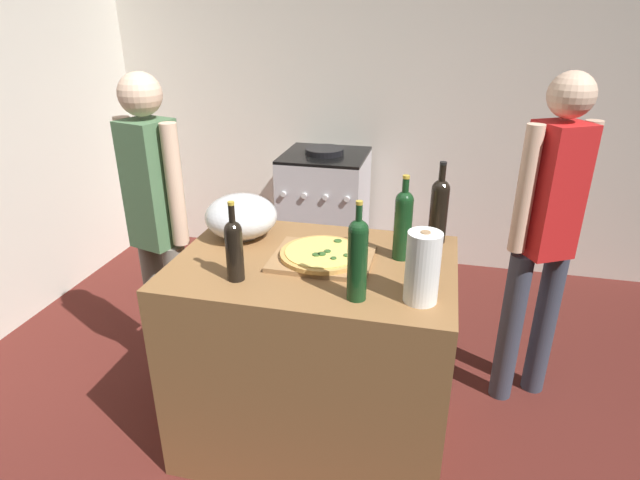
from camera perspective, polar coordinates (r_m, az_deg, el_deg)
The scene contains 14 objects.
ground_plane at distance 3.09m, azimuth 1.97°, elevation -12.69°, with size 4.66×3.38×0.02m, color #511E19.
kitchen_wall_rear at distance 3.95m, azimuth 6.63°, elevation 15.96°, with size 4.66×0.10×2.60m, color silver.
counter at distance 2.34m, azimuth -0.58°, elevation -12.32°, with size 1.13×0.78×0.90m, color olive.
cutting_board at distance 2.10m, azimuth 0.26°, elevation -2.02°, with size 0.40×0.32×0.02m, color #9E7247.
pizza at distance 2.09m, azimuth 0.27°, elevation -1.51°, with size 0.34×0.34×0.03m.
mixing_bowl at distance 2.32m, azimuth -8.65°, elevation 2.59°, with size 0.32×0.32×0.19m.
paper_towel_roll at distance 1.80m, azimuth 11.21°, elevation -2.99°, with size 0.12×0.12×0.26m.
wine_bottle_dark at distance 1.93m, azimuth -9.42°, elevation -0.81°, with size 0.07×0.07×0.31m.
wine_bottle_green at distance 2.28m, azimuth 12.95°, elevation 3.48°, with size 0.08×0.08×0.36m.
wine_bottle_amber at distance 2.09m, azimuth 9.12°, elevation 1.97°, with size 0.07×0.07×0.35m.
wine_bottle_clear at distance 1.77m, azimuth 4.15°, elevation -1.84°, with size 0.07×0.07×0.36m.
stove at distance 3.82m, azimuth 0.51°, elevation 2.87°, with size 0.58×0.60×0.96m.
person_in_stripes at distance 2.61m, azimuth -17.46°, elevation 2.00°, with size 0.35×0.25×1.60m.
person_in_red at distance 2.58m, azimuth 23.58°, elevation 1.10°, with size 0.33×0.27×1.61m.
Camera 1 is at (0.48, -1.05, 1.83)m, focal length 29.11 mm.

